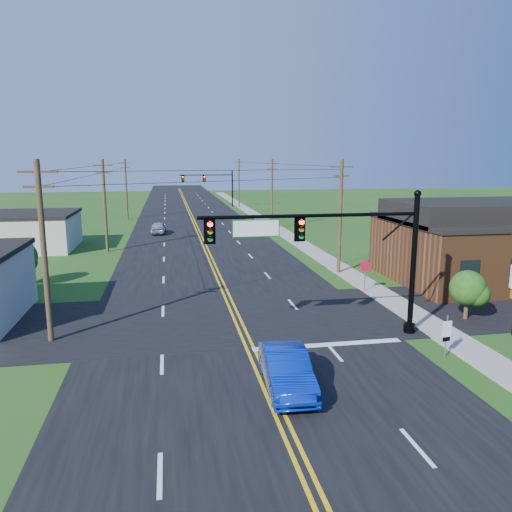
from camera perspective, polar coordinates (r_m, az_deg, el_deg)
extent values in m
plane|color=#1C4C15|center=(18.01, 2.72, -18.96)|extent=(260.00, 260.00, 0.00)
cube|color=black|center=(65.91, -6.93, 3.14)|extent=(16.00, 220.00, 0.04)
cube|color=black|center=(28.86, -2.58, -7.10)|extent=(70.00, 10.00, 0.04)
cube|color=gray|center=(57.65, 4.13, 2.08)|extent=(2.00, 160.00, 0.08)
cylinder|color=black|center=(26.82, 17.52, -1.10)|extent=(0.28, 0.28, 7.20)
cylinder|color=black|center=(27.69, 17.12, -7.89)|extent=(0.60, 0.60, 0.50)
sphere|color=black|center=(26.32, 17.99, 6.80)|extent=(0.36, 0.36, 0.36)
cylinder|color=black|center=(24.33, 6.29, 4.60)|extent=(11.00, 0.18, 0.18)
cube|color=#055E13|center=(23.78, 0.00, 3.19)|extent=(2.30, 0.06, 0.85)
cylinder|color=black|center=(96.14, -2.72, 7.82)|extent=(0.28, 0.28, 7.20)
cylinder|color=black|center=(96.39, -2.71, 5.83)|extent=(0.60, 0.60, 0.50)
sphere|color=black|center=(96.01, -2.74, 10.02)|extent=(0.36, 0.36, 0.36)
cylinder|color=black|center=(95.53, -5.75, 9.19)|extent=(10.00, 0.18, 0.18)
cube|color=#055E13|center=(95.35, -7.68, 8.82)|extent=(2.30, 0.06, 0.85)
cube|color=brown|center=(41.25, 24.87, 0.52)|extent=(14.00, 11.00, 4.40)
cube|color=black|center=(40.93, 25.14, 3.76)|extent=(14.20, 11.20, 0.30)
cube|color=beige|center=(55.88, -26.08, 2.41)|extent=(12.00, 9.00, 3.40)
cube|color=black|center=(55.67, -26.24, 4.29)|extent=(12.20, 9.20, 0.30)
cylinder|color=#3C2B1B|center=(26.29, -23.06, 0.29)|extent=(0.28, 0.28, 9.00)
cube|color=#3C2B1B|center=(25.90, -23.71, 8.80)|extent=(1.80, 0.12, 0.12)
cube|color=#3C2B1B|center=(25.93, -23.59, 7.26)|extent=(1.40, 0.12, 0.12)
cylinder|color=#3C2B1B|center=(50.75, -16.88, 5.49)|extent=(0.28, 0.28, 9.00)
cube|color=#3C2B1B|center=(50.56, -17.13, 9.89)|extent=(1.80, 0.12, 0.12)
cube|color=#3C2B1B|center=(50.57, -17.08, 9.09)|extent=(1.40, 0.12, 0.12)
cylinder|color=#3C2B1B|center=(77.56, -14.60, 7.37)|extent=(0.28, 0.28, 9.00)
cube|color=#3C2B1B|center=(77.43, -14.75, 10.25)|extent=(1.80, 0.12, 0.12)
cube|color=#3C2B1B|center=(77.44, -14.72, 9.73)|extent=(1.40, 0.12, 0.12)
cylinder|color=#3C2B1B|center=(39.77, 9.59, 4.39)|extent=(0.28, 0.28, 9.00)
cube|color=#3C2B1B|center=(39.52, 9.78, 10.02)|extent=(1.80, 0.12, 0.12)
cube|color=#3C2B1B|center=(39.53, 9.74, 9.00)|extent=(1.40, 0.12, 0.12)
cylinder|color=#3C2B1B|center=(64.74, 1.84, 7.06)|extent=(0.28, 0.28, 9.00)
cube|color=#3C2B1B|center=(64.59, 1.86, 10.51)|extent=(1.80, 0.12, 0.12)
cube|color=#3C2B1B|center=(64.60, 1.85, 9.89)|extent=(1.40, 0.12, 0.12)
cylinder|color=#3C2B1B|center=(94.25, -1.96, 8.31)|extent=(0.28, 0.28, 9.00)
cube|color=#3C2B1B|center=(94.15, -1.98, 10.68)|extent=(1.80, 0.12, 0.12)
cube|color=#3C2B1B|center=(94.15, -1.97, 10.25)|extent=(1.40, 0.12, 0.12)
cylinder|color=#3C2B1B|center=(46.30, 15.04, 0.62)|extent=(0.24, 0.24, 1.85)
sphere|color=#1F4510|center=(46.04, 15.14, 2.67)|extent=(3.00, 3.00, 3.00)
cylinder|color=#3C2B1B|center=(30.86, 22.88, -5.53)|extent=(0.24, 0.24, 1.32)
sphere|color=#1F4510|center=(30.56, 23.05, -3.37)|extent=(2.00, 2.00, 2.00)
cylinder|color=#3C2B1B|center=(39.51, -25.22, -2.05)|extent=(0.24, 0.24, 1.54)
sphere|color=#1F4510|center=(39.24, -25.39, -0.06)|extent=(2.40, 2.40, 2.40)
imported|color=#0725A5|center=(20.23, 3.50, -12.92)|extent=(1.92, 4.88, 1.58)
imported|color=#ABABB0|center=(61.97, -11.10, 3.18)|extent=(1.96, 4.41, 1.47)
cylinder|color=slate|center=(24.79, 20.92, -8.55)|extent=(0.07, 0.07, 2.00)
cube|color=white|center=(24.58, 21.04, -7.27)|extent=(0.50, 0.11, 0.27)
cube|color=white|center=(24.69, 20.99, -8.07)|extent=(0.50, 0.11, 0.50)
cube|color=black|center=(24.81, 20.93, -8.87)|extent=(0.41, 0.10, 0.20)
cylinder|color=slate|center=(34.93, 12.35, -2.40)|extent=(0.08, 0.08, 2.07)
cylinder|color=#A70923|center=(34.73, 12.42, -1.15)|extent=(0.78, 0.21, 0.79)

